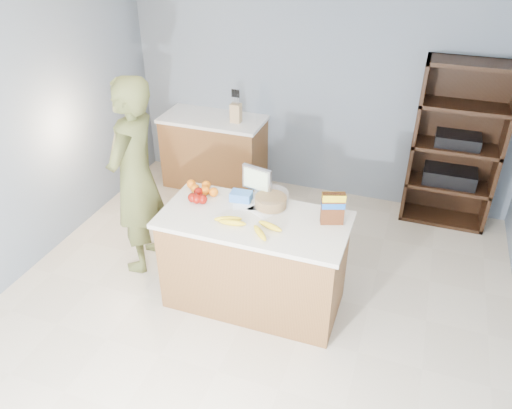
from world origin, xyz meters
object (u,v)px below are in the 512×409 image
(counter_peninsula, at_px, (254,264))
(shelving_unit, at_px, (456,148))
(tv, at_px, (257,180))
(person, at_px, (136,178))
(cereal_box, at_px, (333,206))

(counter_peninsula, distance_m, shelving_unit, 2.61)
(counter_peninsula, height_order, tv, tv)
(person, height_order, tv, person)
(shelving_unit, relative_size, cereal_box, 6.55)
(counter_peninsula, relative_size, cereal_box, 5.68)
(person, relative_size, tv, 6.74)
(tv, bearing_deg, counter_peninsula, -74.44)
(person, bearing_deg, shelving_unit, 121.09)
(person, bearing_deg, counter_peninsula, 78.19)
(person, bearing_deg, tv, 94.49)
(counter_peninsula, bearing_deg, tv, 105.56)
(shelving_unit, bearing_deg, cereal_box, -116.07)
(shelving_unit, bearing_deg, person, -146.25)
(shelving_unit, distance_m, cereal_box, 2.14)
(shelving_unit, xyz_separation_m, tv, (-1.64, -1.71, 0.19))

